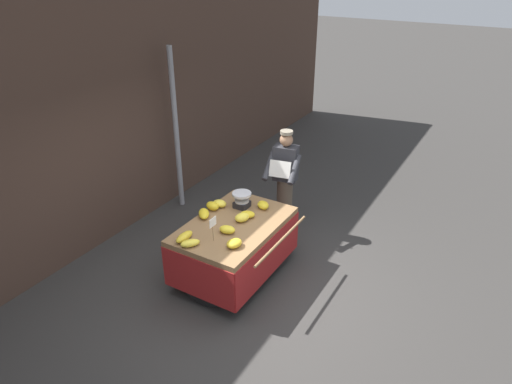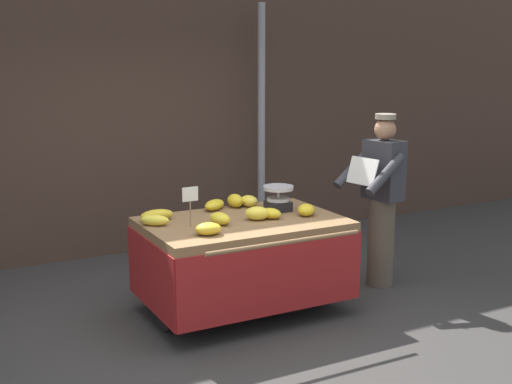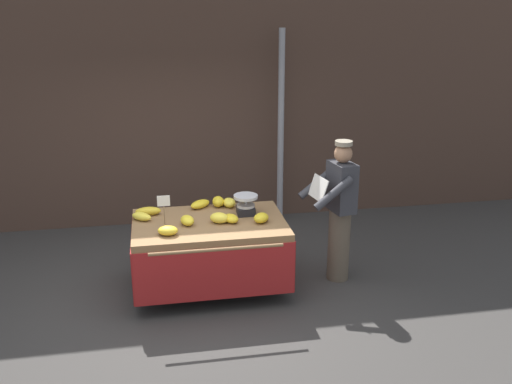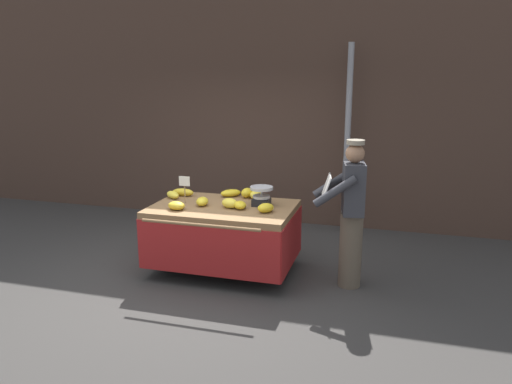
# 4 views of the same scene
# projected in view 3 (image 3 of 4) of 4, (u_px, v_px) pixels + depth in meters

# --- Properties ---
(ground_plane) EXTENTS (60.00, 60.00, 0.00)m
(ground_plane) POSITION_uv_depth(u_px,v_px,m) (190.00, 309.00, 6.30)
(ground_plane) COLOR #383533
(back_wall) EXTENTS (16.00, 0.24, 4.16)m
(back_wall) POSITION_uv_depth(u_px,v_px,m) (171.00, 84.00, 8.27)
(back_wall) COLOR #473328
(back_wall) RESTS_ON ground
(street_pole) EXTENTS (0.09, 0.09, 2.86)m
(street_pole) POSITION_uv_depth(u_px,v_px,m) (281.00, 130.00, 8.36)
(street_pole) COLOR gray
(street_pole) RESTS_ON ground
(banana_cart) EXTENTS (1.74, 1.34, 0.85)m
(banana_cart) POSITION_uv_depth(u_px,v_px,m) (210.00, 239.00, 6.53)
(banana_cart) COLOR olive
(banana_cart) RESTS_ON ground
(weighing_scale) EXTENTS (0.28, 0.28, 0.24)m
(weighing_scale) POSITION_uv_depth(u_px,v_px,m) (246.00, 205.00, 6.64)
(weighing_scale) COLOR black
(weighing_scale) RESTS_ON banana_cart
(price_sign) EXTENTS (0.14, 0.01, 0.34)m
(price_sign) POSITION_uv_depth(u_px,v_px,m) (164.00, 204.00, 6.29)
(price_sign) COLOR #997A51
(price_sign) RESTS_ON banana_cart
(banana_bunch_0) EXTENTS (0.27, 0.25, 0.09)m
(banana_bunch_0) POSITION_uv_depth(u_px,v_px,m) (142.00, 216.00, 6.48)
(banana_bunch_0) COLOR yellow
(banana_bunch_0) RESTS_ON banana_cart
(banana_bunch_1) EXTENTS (0.18, 0.24, 0.10)m
(banana_bunch_1) POSITION_uv_depth(u_px,v_px,m) (187.00, 220.00, 6.35)
(banana_bunch_1) COLOR yellow
(banana_bunch_1) RESTS_ON banana_cart
(banana_bunch_2) EXTENTS (0.25, 0.22, 0.10)m
(banana_bunch_2) POSITION_uv_depth(u_px,v_px,m) (168.00, 231.00, 6.07)
(banana_bunch_2) COLOR gold
(banana_bunch_2) RESTS_ON banana_cart
(banana_bunch_3) EXTENTS (0.15, 0.21, 0.13)m
(banana_bunch_3) POSITION_uv_depth(u_px,v_px,m) (218.00, 202.00, 6.91)
(banana_bunch_3) COLOR gold
(banana_bunch_3) RESTS_ON banana_cart
(banana_bunch_4) EXTENTS (0.25, 0.26, 0.11)m
(banana_bunch_4) POSITION_uv_depth(u_px,v_px,m) (261.00, 218.00, 6.42)
(banana_bunch_4) COLOR gold
(banana_bunch_4) RESTS_ON banana_cart
(banana_bunch_5) EXTENTS (0.31, 0.29, 0.09)m
(banana_bunch_5) POSITION_uv_depth(u_px,v_px,m) (200.00, 204.00, 6.87)
(banana_bunch_5) COLOR gold
(banana_bunch_5) RESTS_ON banana_cart
(banana_bunch_6) EXTENTS (0.16, 0.22, 0.11)m
(banana_bunch_6) POSITION_uv_depth(u_px,v_px,m) (229.00, 203.00, 6.90)
(banana_bunch_6) COLOR yellow
(banana_bunch_6) RESTS_ON banana_cart
(banana_bunch_7) EXTENTS (0.30, 0.13, 0.10)m
(banana_bunch_7) POSITION_uv_depth(u_px,v_px,m) (148.00, 211.00, 6.63)
(banana_bunch_7) COLOR gold
(banana_bunch_7) RESTS_ON banana_cart
(banana_bunch_8) EXTENTS (0.26, 0.24, 0.12)m
(banana_bunch_8) POSITION_uv_depth(u_px,v_px,m) (219.00, 218.00, 6.40)
(banana_bunch_8) COLOR yellow
(banana_bunch_8) RESTS_ON banana_cart
(banana_bunch_9) EXTENTS (0.22, 0.25, 0.09)m
(banana_bunch_9) POSITION_uv_depth(u_px,v_px,m) (231.00, 218.00, 6.42)
(banana_bunch_9) COLOR gold
(banana_bunch_9) RESTS_ON banana_cart
(vendor_person) EXTENTS (0.64, 0.59, 1.71)m
(vendor_person) POSITION_uv_depth(u_px,v_px,m) (339.00, 211.00, 6.73)
(vendor_person) COLOR brown
(vendor_person) RESTS_ON ground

